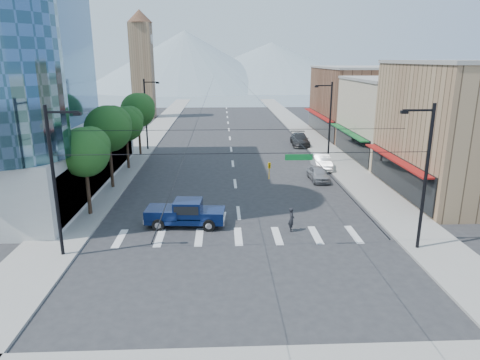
{
  "coord_description": "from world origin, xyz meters",
  "views": [
    {
      "loc": [
        -1.23,
        -24.81,
        11.41
      ],
      "look_at": [
        0.06,
        4.71,
        3.0
      ],
      "focal_mm": 32.0,
      "sensor_mm": 36.0,
      "label": 1
    }
  ],
  "objects": [
    {
      "name": "shop_near",
      "position": [
        20.0,
        10.0,
        5.5
      ],
      "size": [
        12.0,
        14.0,
        11.0
      ],
      "primitive_type": "cube",
      "color": "#8C6B4C",
      "rests_on": "ground"
    },
    {
      "name": "signal_rig",
      "position": [
        0.19,
        -1.0,
        4.64
      ],
      "size": [
        21.8,
        0.2,
        9.0
      ],
      "color": "black",
      "rests_on": "ground"
    },
    {
      "name": "shop_far",
      "position": [
        20.0,
        40.0,
        5.0
      ],
      "size": [
        12.0,
        18.0,
        10.0
      ],
      "primitive_type": "cube",
      "color": "brown",
      "rests_on": "ground"
    },
    {
      "name": "tree_far",
      "position": [
        -11.07,
        27.1,
        5.59
      ],
      "size": [
        4.09,
        4.09,
        7.52
      ],
      "color": "black",
      "rests_on": "ground"
    },
    {
      "name": "sidewalk_left",
      "position": [
        -12.0,
        40.0,
        0.07
      ],
      "size": [
        4.0,
        120.0,
        0.15
      ],
      "primitive_type": "cube",
      "color": "gray",
      "rests_on": "ground"
    },
    {
      "name": "parked_car_far",
      "position": [
        9.4,
        32.17,
        0.81
      ],
      "size": [
        2.59,
        5.73,
        1.63
      ],
      "primitive_type": "imported",
      "rotation": [
        0.0,
        0.0,
        -0.06
      ],
      "color": "#2C2C2E",
      "rests_on": "ground"
    },
    {
      "name": "mountain_left",
      "position": [
        -15.0,
        150.0,
        11.0
      ],
      "size": [
        80.0,
        80.0,
        22.0
      ],
      "primitive_type": "cone",
      "color": "gray",
      "rests_on": "ground"
    },
    {
      "name": "pedestrian",
      "position": [
        3.47,
        2.3,
        0.85
      ],
      "size": [
        0.43,
        0.63,
        1.69
      ],
      "primitive_type": "imported",
      "rotation": [
        0.0,
        0.0,
        1.54
      ],
      "color": "black",
      "rests_on": "ground"
    },
    {
      "name": "tree_midnear",
      "position": [
        -11.07,
        13.1,
        5.59
      ],
      "size": [
        4.09,
        4.09,
        7.52
      ],
      "color": "black",
      "rests_on": "ground"
    },
    {
      "name": "parked_car_near",
      "position": [
        8.09,
        14.76,
        0.69
      ],
      "size": [
        1.74,
        4.08,
        1.37
      ],
      "primitive_type": "imported",
      "rotation": [
        0.0,
        0.0,
        0.03
      ],
      "color": "#9A9A9E",
      "rests_on": "ground"
    },
    {
      "name": "sidewalk_right",
      "position": [
        12.0,
        40.0,
        0.07
      ],
      "size": [
        4.0,
        120.0,
        0.15
      ],
      "primitive_type": "cube",
      "color": "gray",
      "rests_on": "ground"
    },
    {
      "name": "pickup_truck",
      "position": [
        -3.86,
        3.58,
        0.99
      ],
      "size": [
        5.73,
        2.51,
        1.89
      ],
      "rotation": [
        0.0,
        0.0,
        -0.08
      ],
      "color": "#08153C",
      "rests_on": "ground"
    },
    {
      "name": "tree_midfar",
      "position": [
        -11.07,
        20.1,
        4.99
      ],
      "size": [
        3.65,
        3.64,
        6.71
      ],
      "color": "black",
      "rests_on": "ground"
    },
    {
      "name": "tree_near",
      "position": [
        -11.07,
        6.1,
        4.99
      ],
      "size": [
        3.65,
        3.64,
        6.71
      ],
      "color": "black",
      "rests_on": "ground"
    },
    {
      "name": "shop_mid",
      "position": [
        20.0,
        24.0,
        4.5
      ],
      "size": [
        12.0,
        14.0,
        9.0
      ],
      "primitive_type": "cube",
      "color": "tan",
      "rests_on": "ground"
    },
    {
      "name": "lamp_pole_ne",
      "position": [
        10.67,
        22.0,
        4.94
      ],
      "size": [
        2.0,
        0.25,
        9.0
      ],
      "color": "black",
      "rests_on": "ground"
    },
    {
      "name": "ground",
      "position": [
        0.0,
        0.0,
        0.0
      ],
      "size": [
        160.0,
        160.0,
        0.0
      ],
      "primitive_type": "plane",
      "color": "#28282B",
      "rests_on": "ground"
    },
    {
      "name": "mountain_right",
      "position": [
        20.0,
        160.0,
        9.0
      ],
      "size": [
        90.0,
        90.0,
        18.0
      ],
      "primitive_type": "cone",
      "color": "gray",
      "rests_on": "ground"
    },
    {
      "name": "parked_car_mid",
      "position": [
        9.4,
        19.3,
        0.79
      ],
      "size": [
        1.82,
        4.83,
        1.57
      ],
      "primitive_type": "imported",
      "rotation": [
        0.0,
        0.0,
        -0.03
      ],
      "color": "white",
      "rests_on": "ground"
    },
    {
      "name": "lamp_pole_nw",
      "position": [
        -10.67,
        30.0,
        4.94
      ],
      "size": [
        2.0,
        0.25,
        9.0
      ],
      "color": "black",
      "rests_on": "ground"
    },
    {
      "name": "clock_tower",
      "position": [
        -16.5,
        62.0,
        10.64
      ],
      "size": [
        4.8,
        4.8,
        20.4
      ],
      "color": "#8C6B4C",
      "rests_on": "ground"
    }
  ]
}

